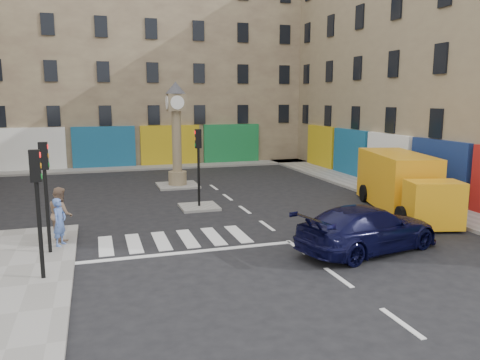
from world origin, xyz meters
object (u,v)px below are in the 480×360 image
navy_sedan (368,228)px  yellow_van (402,183)px  traffic_light_left_near (37,194)px  traffic_light_island (198,155)px  traffic_light_left_far (45,180)px  pedestrian_blue (60,222)px  clock_pillar (176,128)px  pedestrian_tan (61,214)px

navy_sedan → yellow_van: size_ratio=0.72×
traffic_light_left_near → traffic_light_island: bearing=51.1°
traffic_light_left_far → traffic_light_island: 8.30m
traffic_light_left_near → traffic_light_island: traffic_light_left_near is taller
traffic_light_left_near → pedestrian_blue: 3.50m
traffic_light_island → pedestrian_blue: (-6.00, -4.71, -1.60)m
traffic_light_left_near → pedestrian_blue: bearing=84.4°
traffic_light_left_far → yellow_van: bearing=7.4°
traffic_light_left_far → clock_pillar: (6.30, 11.40, 0.93)m
navy_sedan → traffic_light_island: bearing=14.0°
yellow_van → navy_sedan: bearing=-121.3°
pedestrian_tan → traffic_light_island: bearing=-74.0°
traffic_light_island → pedestrian_tan: (-6.00, -3.99, -1.47)m
traffic_light_island → clock_pillar: (0.00, 6.00, 0.96)m
clock_pillar → navy_sedan: (4.21, -14.04, -2.76)m
traffic_light_island → navy_sedan: traffic_light_island is taller
traffic_light_left_near → pedestrian_blue: size_ratio=2.19×
traffic_light_left_near → traffic_light_left_far: size_ratio=1.00×
pedestrian_tan → traffic_light_left_far: bearing=150.3°
traffic_light_left_near → pedestrian_tan: bearing=85.5°
pedestrian_blue → navy_sedan: bearing=-81.7°
clock_pillar → traffic_light_left_far: bearing=-118.9°
yellow_van → pedestrian_tan: 14.99m
traffic_light_left_near → clock_pillar: 15.19m
pedestrian_tan → pedestrian_blue: bearing=162.3°
clock_pillar → pedestrian_tan: 11.90m
pedestrian_blue → pedestrian_tan: pedestrian_tan is taller
traffic_light_island → pedestrian_blue: bearing=-141.8°
traffic_light_left_near → yellow_van: (15.28, 4.39, -1.30)m
pedestrian_blue → yellow_van: bearing=-58.6°
traffic_light_left_near → pedestrian_blue: (0.30, 3.09, -1.63)m
traffic_light_left_near → navy_sedan: 10.67m
traffic_light_left_far → pedestrian_blue: 1.79m
traffic_light_left_near → yellow_van: size_ratio=0.49×
clock_pillar → pedestrian_blue: 12.54m
pedestrian_blue → traffic_light_island: bearing=-25.5°
traffic_light_left_far → clock_pillar: clock_pillar is taller
traffic_light_island → pedestrian_blue: 7.80m
pedestrian_blue → pedestrian_tan: bearing=26.4°
traffic_light_left_far → pedestrian_blue: bearing=66.4°
traffic_light_left_far → pedestrian_blue: traffic_light_left_far is taller
traffic_light_left_near → clock_pillar: clock_pillar is taller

